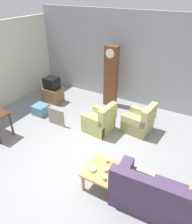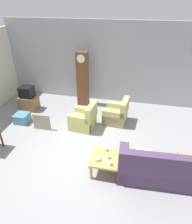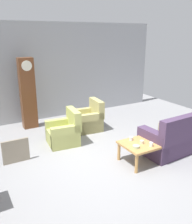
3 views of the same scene
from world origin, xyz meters
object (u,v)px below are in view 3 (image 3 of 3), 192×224
Objects in this scene: cup_cream_tall at (142,142)px; armchair_olive_far at (89,120)px; couch_floral at (181,137)px; armchair_olive_near at (64,133)px; coffee_table_wood at (143,145)px; cup_white_porcelain at (151,144)px; framed_picture_leaning at (16,151)px; bowl_white_stacked at (156,140)px; grandfather_clock at (28,94)px; cup_blue_rimmed at (131,138)px; bowl_shallow_green at (136,147)px.

armchair_olive_far is at bearing 92.04° from cup_cream_tall.
couch_floral reaches higher than armchair_olive_near.
armchair_olive_far reaches higher than coffee_table_wood.
cup_white_porcelain is 0.23m from cup_cream_tall.
framed_picture_leaning is (-3.78, 1.39, -0.07)m from couch_floral.
couch_floral is at bearing 11.01° from cup_white_porcelain.
armchair_olive_near is at bearing -151.21° from armchair_olive_far.
bowl_white_stacked is at bearing -7.51° from cup_cream_tall.
coffee_table_wood is at bearing -64.43° from grandfather_clock.
coffee_table_wood is 0.36m from bowl_white_stacked.
armchair_olive_near is at bearing 129.08° from bowl_white_stacked.
armchair_olive_far is 0.96× the size of coffee_table_wood.
armchair_olive_far is 9.59× the size of cup_white_porcelain.
armchair_olive_near is at bearing -73.98° from grandfather_clock.
cup_white_porcelain is 0.54× the size of bowl_white_stacked.
grandfather_clock is at bearing 114.52° from cup_white_porcelain.
cup_blue_rimmed is at bearing -25.72° from framed_picture_leaning.
cup_white_porcelain reaches higher than cup_blue_rimmed.
armchair_olive_near is 1.89m from grandfather_clock.
coffee_table_wood is (0.14, -2.36, 0.10)m from armchair_olive_far.
framed_picture_leaning reaches higher than cup_cream_tall.
armchair_olive_near is 2.37m from cup_white_porcelain.
cup_blue_rimmed is (2.38, -1.15, 0.23)m from framed_picture_leaning.
cup_blue_rimmed is (-0.15, 0.24, 0.11)m from coffee_table_wood.
bowl_shallow_green is (0.88, -1.92, 0.19)m from armchair_olive_near.
couch_floral is at bearing 1.00° from cup_cream_tall.
coffee_table_wood is 11.55× the size of cup_blue_rimmed.
cup_white_porcelain reaches higher than coffee_table_wood.
framed_picture_leaning is at bearing 153.00° from bowl_white_stacked.
couch_floral is at bearing -49.89° from grandfather_clock.
couch_floral is 4.03m from framed_picture_leaning.
couch_floral is 2.33× the size of armchair_olive_near.
grandfather_clock is at bearing 115.11° from cup_blue_rimmed.
framed_picture_leaning reaches higher than coffee_table_wood.
cup_blue_rimmed is 0.58m from bowl_white_stacked.
bowl_white_stacked is at bearing -27.00° from framed_picture_leaning.
armchair_olive_near is 5.18× the size of bowl_white_stacked.
grandfather_clock is (-1.51, 1.08, 0.78)m from armchair_olive_far.
cup_white_porcelain reaches higher than cup_cream_tall.
armchair_olive_near is 2.15m from coffee_table_wood.
bowl_white_stacked is at bearing -32.81° from cup_blue_rimmed.
cup_blue_rimmed is 0.93× the size of cup_cream_tall.
cup_white_porcelain is 0.62× the size of bowl_shallow_green.
framed_picture_leaning reaches higher than bowl_white_stacked.
armchair_olive_far is at bearing 93.70° from cup_white_porcelain.
cup_cream_tall is 0.50× the size of bowl_white_stacked.
couch_floral is 1.56m from bowl_shallow_green.
couch_floral is 22.32× the size of cup_white_porcelain.
cup_white_porcelain reaches higher than bowl_white_stacked.
grandfather_clock is 3.86m from bowl_shallow_green.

